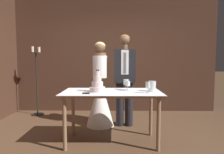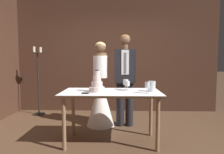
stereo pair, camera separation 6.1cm
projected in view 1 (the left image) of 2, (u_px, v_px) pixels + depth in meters
name	position (u px, v px, depth m)	size (l,w,h in m)	color
ground_plane	(113.00, 144.00, 3.03)	(40.00, 40.00, 0.00)	brown
wall_back	(113.00, 53.00, 4.99)	(5.05, 0.12, 2.90)	#472B1E
cake_table	(112.00, 97.00, 3.06)	(1.50, 0.77, 0.80)	#8E6B4C
tiered_cake	(97.00, 85.00, 3.01)	(0.24, 0.24, 0.34)	beige
cake_knife	(91.00, 94.00, 2.80)	(0.39, 0.04, 0.02)	silver
wine_glass_near	(148.00, 86.00, 2.87)	(0.07, 0.07, 0.16)	silver
wine_glass_middle	(126.00, 83.00, 3.20)	(0.08, 0.08, 0.17)	silver
wine_glass_far	(128.00, 84.00, 3.09)	(0.07, 0.07, 0.15)	silver
hurricane_candle	(152.00, 86.00, 3.04)	(0.11, 0.11, 0.16)	silver
bride	(100.00, 95.00, 3.87)	(0.54, 0.54, 1.63)	white
groom	(124.00, 76.00, 3.83)	(0.40, 0.25, 1.76)	black
candle_stand	(37.00, 84.00, 4.63)	(0.28, 0.28, 1.59)	black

